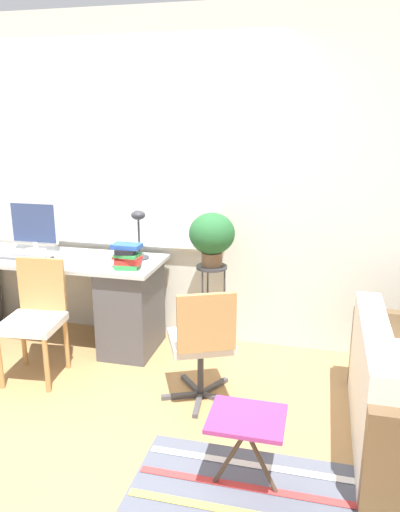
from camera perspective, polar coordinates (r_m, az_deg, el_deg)
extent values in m
plane|color=tan|center=(4.07, -11.12, -12.11)|extent=(14.00, 14.00, 0.00)
cube|color=silver|center=(4.30, -8.06, 8.48)|extent=(9.00, 0.06, 2.70)
cube|color=white|center=(4.37, -12.34, 10.99)|extent=(0.74, 0.02, 1.46)
cube|color=white|center=(4.37, -12.40, 10.97)|extent=(0.67, 0.01, 1.39)
cube|color=white|center=(4.10, -2.55, 11.03)|extent=(0.74, 0.02, 1.46)
cube|color=white|center=(4.09, -2.59, 11.02)|extent=(0.67, 0.01, 1.39)
cube|color=white|center=(4.34, -7.25, 1.59)|extent=(1.55, 0.11, 0.04)
cube|color=#B2B7BC|center=(4.37, -17.99, -0.19)|extent=(2.10, 0.64, 0.03)
cube|color=#4C4C51|center=(4.14, -7.86, -5.98)|extent=(0.40, 0.56, 0.72)
cylinder|color=silver|center=(4.55, -18.21, 0.70)|extent=(0.18, 0.18, 0.02)
cylinder|color=silver|center=(4.54, -18.25, 1.18)|extent=(0.05, 0.05, 0.06)
cube|color=silver|center=(4.50, -18.43, 3.63)|extent=(0.43, 0.02, 0.36)
cube|color=navy|center=(4.49, -18.52, 3.59)|extent=(0.41, 0.01, 0.33)
cube|color=slate|center=(4.33, -19.78, -0.15)|extent=(0.41, 0.12, 0.02)
ellipsoid|color=black|center=(4.21, -16.55, -0.24)|extent=(0.04, 0.06, 0.03)
cylinder|color=#2D2D33|center=(4.11, -6.91, -0.18)|extent=(0.16, 0.16, 0.01)
cylinder|color=#2D2D33|center=(4.07, -6.99, 2.10)|extent=(0.02, 0.02, 0.32)
ellipsoid|color=#2D2D33|center=(4.03, -7.08, 4.66)|extent=(0.12, 0.12, 0.08)
cube|color=green|center=(3.86, -8.27, -1.10)|extent=(0.20, 0.19, 0.04)
cube|color=red|center=(3.83, -8.23, -0.65)|extent=(0.20, 0.12, 0.04)
cube|color=red|center=(3.83, -8.33, -0.19)|extent=(0.22, 0.14, 0.02)
cube|color=green|center=(3.82, -8.30, 0.11)|extent=(0.19, 0.15, 0.02)
cube|color=black|center=(3.82, -8.50, 0.57)|extent=(0.17, 0.16, 0.04)
cube|color=#2851B2|center=(3.82, -8.38, 1.13)|extent=(0.22, 0.14, 0.03)
cylinder|color=#B2844C|center=(3.87, -21.93, -11.02)|extent=(0.04, 0.04, 0.43)
cylinder|color=#B2844C|center=(3.71, -17.15, -11.71)|extent=(0.04, 0.04, 0.43)
cylinder|color=#B2844C|center=(4.14, -19.53, -8.97)|extent=(0.04, 0.04, 0.43)
cylinder|color=#B2844C|center=(3.99, -15.02, -9.50)|extent=(0.04, 0.04, 0.43)
cube|color=silver|center=(3.83, -18.69, -7.34)|extent=(0.44, 0.42, 0.06)
cube|color=#B2844C|center=(3.93, -17.65, -3.08)|extent=(0.37, 0.07, 0.41)
cube|color=#47474C|center=(3.58, -2.19, -15.68)|extent=(0.27, 0.15, 0.03)
cube|color=#47474C|center=(3.48, -0.25, -16.65)|extent=(0.07, 0.28, 0.03)
cube|color=#47474C|center=(3.55, 2.14, -15.97)|extent=(0.28, 0.09, 0.03)
cube|color=#47474C|center=(3.69, 1.59, -14.68)|extent=(0.17, 0.26, 0.03)
cube|color=#47474C|center=(3.71, -0.98, -14.51)|extent=(0.21, 0.23, 0.03)
cylinder|color=#333338|center=(3.50, 0.06, -12.77)|extent=(0.04, 0.04, 0.36)
cube|color=silver|center=(3.41, 0.06, -9.69)|extent=(0.53, 0.52, 0.06)
cube|color=#B2844C|center=(3.13, 0.76, -7.64)|extent=(0.36, 0.19, 0.38)
cube|color=white|center=(3.09, 19.25, -10.35)|extent=(0.16, 1.19, 0.32)
cylinder|color=#333338|center=(3.91, 1.35, -1.26)|extent=(0.25, 0.25, 0.02)
cylinder|color=#333338|center=(4.02, 2.77, -6.47)|extent=(0.01, 0.01, 0.73)
cylinder|color=#333338|center=(4.13, 0.88, -5.82)|extent=(0.01, 0.01, 0.73)
cylinder|color=#333338|center=(3.97, 0.29, -6.75)|extent=(0.01, 0.01, 0.73)
cylinder|color=brown|center=(3.89, 1.35, -0.36)|extent=(0.16, 0.16, 0.11)
ellipsoid|color=#235B2D|center=(3.84, 1.37, 2.59)|extent=(0.36, 0.36, 0.32)
cube|color=#565B6B|center=(2.88, 9.19, -25.21)|extent=(1.56, 0.63, 0.01)
cube|color=#C63838|center=(2.88, 9.19, -25.15)|extent=(1.52, 0.05, 0.00)
cube|color=white|center=(3.02, 9.51, -22.95)|extent=(1.52, 0.05, 0.00)
cube|color=#93337A|center=(2.65, 5.37, -18.01)|extent=(0.38, 0.33, 0.02)
cylinder|color=#4C3D2D|center=(2.78, 3.78, -21.51)|extent=(0.22, 0.02, 0.41)
cylinder|color=#4C3D2D|center=(2.77, 6.73, -21.82)|extent=(0.22, 0.02, 0.41)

